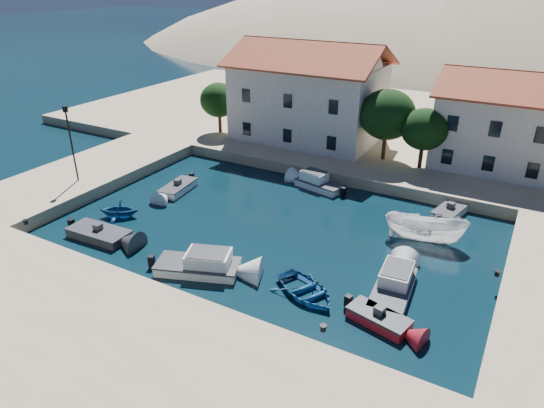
{
  "coord_description": "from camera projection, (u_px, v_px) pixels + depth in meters",
  "views": [
    {
      "loc": [
        14.95,
        -16.47,
        16.58
      ],
      "look_at": [
        -0.12,
        10.12,
        2.0
      ],
      "focal_mm": 32.0,
      "sensor_mm": 36.0,
      "label": 1
    }
  ],
  "objects": [
    {
      "name": "ground",
      "position": [
        184.0,
        306.0,
        26.72
      ],
      "size": [
        400.0,
        400.0,
        0.0
      ],
      "primitive_type": "plane",
      "color": "black",
      "rests_on": "ground"
    },
    {
      "name": "quay_south",
      "position": [
        98.0,
        369.0,
        21.8
      ],
      "size": [
        52.0,
        12.0,
        1.0
      ],
      "primitive_type": "cube",
      "color": "tan",
      "rests_on": "ground"
    },
    {
      "name": "quay_west",
      "position": [
        86.0,
        175.0,
        42.82
      ],
      "size": [
        8.0,
        20.0,
        1.0
      ],
      "primitive_type": "cube",
      "color": "tan",
      "rests_on": "ground"
    },
    {
      "name": "quay_north",
      "position": [
        408.0,
        129.0,
        55.45
      ],
      "size": [
        80.0,
        36.0,
        1.0
      ],
      "primitive_type": "cube",
      "color": "tan",
      "rests_on": "ground"
    },
    {
      "name": "building_left",
      "position": [
        309.0,
        90.0,
        48.82
      ],
      "size": [
        14.7,
        9.45,
        9.7
      ],
      "color": "beige",
      "rests_on": "quay_north"
    },
    {
      "name": "building_mid",
      "position": [
        501.0,
        119.0,
        41.9
      ],
      "size": [
        10.5,
        8.4,
        8.3
      ],
      "color": "beige",
      "rests_on": "quay_north"
    },
    {
      "name": "trees",
      "position": [
        404.0,
        121.0,
        42.62
      ],
      "size": [
        37.3,
        5.3,
        6.45
      ],
      "color": "#382314",
      "rests_on": "quay_north"
    },
    {
      "name": "lamppost",
      "position": [
        70.0,
        137.0,
        38.75
      ],
      "size": [
        0.35,
        0.25,
        6.22
      ],
      "color": "black",
      "rests_on": "quay_west"
    },
    {
      "name": "bollards",
      "position": [
        263.0,
        268.0,
        28.02
      ],
      "size": [
        29.36,
        9.56,
        0.3
      ],
      "color": "black",
      "rests_on": "ground"
    },
    {
      "name": "motorboat_grey_sw",
      "position": [
        99.0,
        234.0,
        33.5
      ],
      "size": [
        4.54,
        2.18,
        1.25
      ],
      "rotation": [
        0.0,
        0.0,
        0.05
      ],
      "color": "#37383C",
      "rests_on": "ground"
    },
    {
      "name": "cabin_cruiser_south",
      "position": [
        198.0,
        265.0,
        29.61
      ],
      "size": [
        5.53,
        3.8,
        1.6
      ],
      "rotation": [
        0.0,
        0.0,
        0.35
      ],
      "color": "white",
      "rests_on": "ground"
    },
    {
      "name": "rowboat_south",
      "position": [
        306.0,
        295.0,
        27.64
      ],
      "size": [
        5.21,
        4.66,
        0.89
      ],
      "primitive_type": "imported",
      "rotation": [
        0.0,
        0.0,
        1.11
      ],
      "color": "navy",
      "rests_on": "ground"
    },
    {
      "name": "motorboat_red_se",
      "position": [
        379.0,
        319.0,
        25.26
      ],
      "size": [
        3.51,
        2.16,
        1.25
      ],
      "rotation": [
        0.0,
        0.0,
        -0.23
      ],
      "color": "maroon",
      "rests_on": "ground"
    },
    {
      "name": "cabin_cruiser_east",
      "position": [
        393.0,
        288.0,
        27.43
      ],
      "size": [
        2.36,
        4.98,
        1.6
      ],
      "rotation": [
        0.0,
        0.0,
        1.66
      ],
      "color": "white",
      "rests_on": "ground"
    },
    {
      "name": "boat_east",
      "position": [
        424.0,
        241.0,
        33.16
      ],
      "size": [
        5.72,
        2.97,
        2.1
      ],
      "primitive_type": "imported",
      "rotation": [
        0.0,
        0.0,
        1.75
      ],
      "color": "white",
      "rests_on": "ground"
    },
    {
      "name": "motorboat_white_ne",
      "position": [
        450.0,
        212.0,
        36.61
      ],
      "size": [
        2.32,
        3.75,
        1.25
      ],
      "rotation": [
        0.0,
        0.0,
        1.36
      ],
      "color": "white",
      "rests_on": "ground"
    },
    {
      "name": "rowboat_west",
      "position": [
        120.0,
        217.0,
        36.51
      ],
      "size": [
        3.71,
        3.55,
        1.51
      ],
      "primitive_type": "imported",
      "rotation": [
        0.0,
        0.0,
        -1.07
      ],
      "color": "navy",
      "rests_on": "ground"
    },
    {
      "name": "motorboat_white_west",
      "position": [
        178.0,
        188.0,
        40.68
      ],
      "size": [
        2.16,
        3.99,
        1.25
      ],
      "rotation": [
        0.0,
        0.0,
        -1.44
      ],
      "color": "white",
      "rests_on": "ground"
    },
    {
      "name": "cabin_cruiser_north",
      "position": [
        319.0,
        184.0,
        41.05
      ],
      "size": [
        4.38,
        2.55,
        1.6
      ],
      "rotation": [
        0.0,
        0.0,
        2.93
      ],
      "color": "white",
      "rests_on": "ground"
    }
  ]
}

